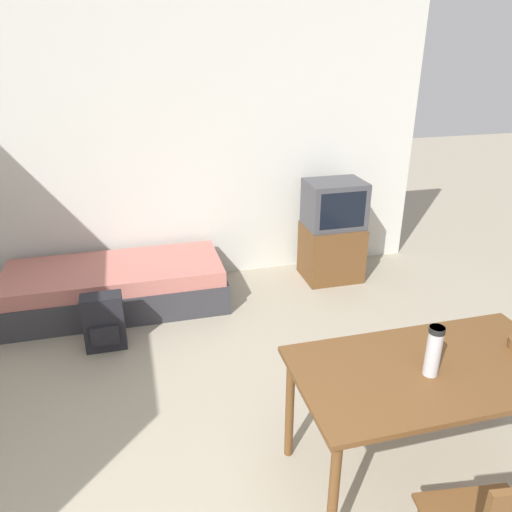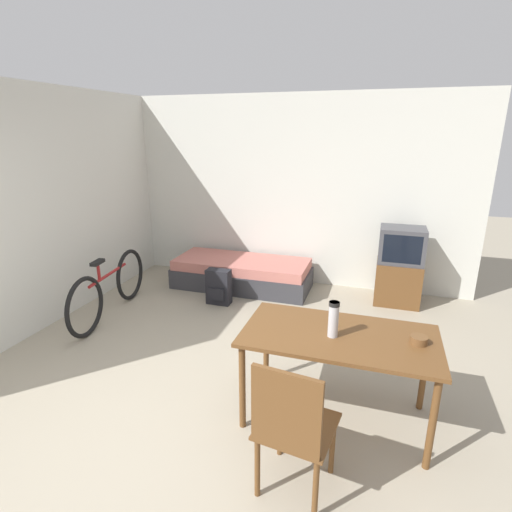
{
  "view_description": "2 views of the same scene",
  "coord_description": "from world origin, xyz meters",
  "px_view_note": "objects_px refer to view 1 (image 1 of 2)",
  "views": [
    {
      "loc": [
        -0.23,
        -1.02,
        2.32
      ],
      "look_at": [
        0.53,
        1.9,
        0.98
      ],
      "focal_mm": 35.0,
      "sensor_mm": 36.0,
      "label": 1
    },
    {
      "loc": [
        1.41,
        -1.93,
        2.2
      ],
      "look_at": [
        0.16,
        1.99,
        0.91
      ],
      "focal_mm": 28.0,
      "sensor_mm": 36.0,
      "label": 2
    }
  ],
  "objects_px": {
    "tv": "(333,232)",
    "thermos_flask": "(434,349)",
    "backpack": "(104,322)",
    "daybed": "(116,287)",
    "dining_table": "(430,380)"
  },
  "relations": [
    {
      "from": "daybed",
      "to": "backpack",
      "type": "height_order",
      "value": "backpack"
    },
    {
      "from": "daybed",
      "to": "thermos_flask",
      "type": "relative_size",
      "value": 7.13
    },
    {
      "from": "daybed",
      "to": "backpack",
      "type": "relative_size",
      "value": 4.17
    },
    {
      "from": "tv",
      "to": "backpack",
      "type": "xyz_separation_m",
      "value": [
        -2.24,
        -0.76,
        -0.27
      ]
    },
    {
      "from": "dining_table",
      "to": "thermos_flask",
      "type": "bearing_deg",
      "value": -135.61
    },
    {
      "from": "tv",
      "to": "thermos_flask",
      "type": "xyz_separation_m",
      "value": [
        -0.55,
        -2.57,
        0.39
      ]
    },
    {
      "from": "tv",
      "to": "thermos_flask",
      "type": "height_order",
      "value": "tv"
    },
    {
      "from": "thermos_flask",
      "to": "daybed",
      "type": "bearing_deg",
      "value": 122.95
    },
    {
      "from": "daybed",
      "to": "tv",
      "type": "xyz_separation_m",
      "value": [
        2.15,
        0.1,
        0.29
      ]
    },
    {
      "from": "dining_table",
      "to": "tv",
      "type": "bearing_deg",
      "value": 78.65
    },
    {
      "from": "tv",
      "to": "daybed",
      "type": "bearing_deg",
      "value": -177.29
    },
    {
      "from": "daybed",
      "to": "tv",
      "type": "distance_m",
      "value": 2.17
    },
    {
      "from": "dining_table",
      "to": "backpack",
      "type": "height_order",
      "value": "dining_table"
    },
    {
      "from": "daybed",
      "to": "tv",
      "type": "relative_size",
      "value": 1.92
    },
    {
      "from": "tv",
      "to": "dining_table",
      "type": "relative_size",
      "value": 0.71
    }
  ]
}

